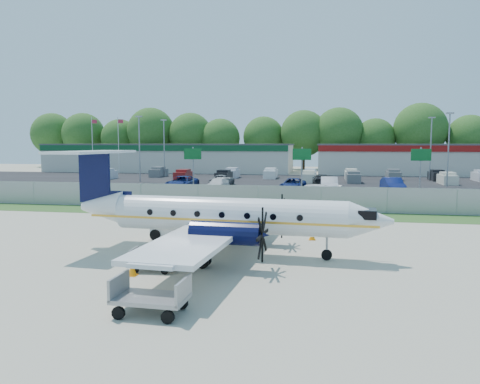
% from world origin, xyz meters
% --- Properties ---
extents(ground, '(170.00, 170.00, 0.00)m').
position_xyz_m(ground, '(0.00, 0.00, 0.00)').
color(ground, '#B3AE97').
rests_on(ground, ground).
extents(grass_verge, '(170.00, 4.00, 0.02)m').
position_xyz_m(grass_verge, '(0.00, 12.00, 0.01)').
color(grass_verge, '#2D561E').
rests_on(grass_verge, ground).
extents(access_road, '(170.00, 8.00, 0.02)m').
position_xyz_m(access_road, '(0.00, 19.00, 0.01)').
color(access_road, black).
rests_on(access_road, ground).
extents(parking_lot, '(170.00, 32.00, 0.02)m').
position_xyz_m(parking_lot, '(0.00, 40.00, 0.01)').
color(parking_lot, black).
rests_on(parking_lot, ground).
extents(perimeter_fence, '(120.00, 0.06, 1.99)m').
position_xyz_m(perimeter_fence, '(0.00, 14.00, 1.00)').
color(perimeter_fence, gray).
rests_on(perimeter_fence, ground).
extents(building_west, '(46.40, 12.40, 5.24)m').
position_xyz_m(building_west, '(-24.00, 61.98, 2.63)').
color(building_west, beige).
rests_on(building_west, ground).
extents(building_east, '(44.40, 12.40, 5.24)m').
position_xyz_m(building_east, '(26.00, 61.98, 2.63)').
color(building_east, beige).
rests_on(building_east, ground).
extents(sign_left, '(1.80, 0.26, 5.00)m').
position_xyz_m(sign_left, '(-8.00, 22.91, 3.61)').
color(sign_left, gray).
rests_on(sign_left, ground).
extents(sign_mid, '(1.80, 0.26, 5.00)m').
position_xyz_m(sign_mid, '(3.00, 22.91, 3.61)').
color(sign_mid, gray).
rests_on(sign_mid, ground).
extents(sign_right, '(1.80, 0.26, 5.00)m').
position_xyz_m(sign_right, '(14.00, 22.91, 3.61)').
color(sign_right, gray).
rests_on(sign_right, ground).
extents(flagpole_west, '(1.06, 0.12, 10.00)m').
position_xyz_m(flagpole_west, '(-35.92, 55.00, 5.64)').
color(flagpole_west, silver).
rests_on(flagpole_west, ground).
extents(flagpole_east, '(1.06, 0.12, 10.00)m').
position_xyz_m(flagpole_east, '(-30.92, 55.00, 5.64)').
color(flagpole_east, silver).
rests_on(flagpole_east, ground).
extents(light_pole_nw, '(0.90, 0.35, 9.09)m').
position_xyz_m(light_pole_nw, '(-20.00, 38.00, 5.23)').
color(light_pole_nw, gray).
rests_on(light_pole_nw, ground).
extents(light_pole_ne, '(0.90, 0.35, 9.09)m').
position_xyz_m(light_pole_ne, '(20.00, 38.00, 5.23)').
color(light_pole_ne, gray).
rests_on(light_pole_ne, ground).
extents(light_pole_sw, '(0.90, 0.35, 9.09)m').
position_xyz_m(light_pole_sw, '(-20.00, 48.00, 5.23)').
color(light_pole_sw, gray).
rests_on(light_pole_sw, ground).
extents(light_pole_se, '(0.90, 0.35, 9.09)m').
position_xyz_m(light_pole_se, '(20.00, 48.00, 5.23)').
color(light_pole_se, gray).
rests_on(light_pole_se, ground).
extents(tree_line, '(112.00, 6.00, 14.00)m').
position_xyz_m(tree_line, '(0.00, 74.00, 0.00)').
color(tree_line, '#265318').
rests_on(tree_line, ground).
extents(aircraft, '(16.15, 15.93, 4.99)m').
position_xyz_m(aircraft, '(0.44, -1.12, 1.93)').
color(aircraft, silver).
rests_on(aircraft, ground).
extents(pushback_tug, '(2.68, 2.02, 1.38)m').
position_xyz_m(pushback_tug, '(-2.83, 2.05, 0.66)').
color(pushback_tug, silver).
rests_on(pushback_tug, ground).
extents(baggage_cart_near, '(1.88, 1.21, 0.95)m').
position_xyz_m(baggage_cart_near, '(-1.77, -4.60, 0.44)').
color(baggage_cart_near, gray).
rests_on(baggage_cart_near, ground).
extents(baggage_cart_far, '(2.34, 1.47, 1.21)m').
position_xyz_m(baggage_cart_far, '(-0.01, -9.42, 0.56)').
color(baggage_cart_far, gray).
rests_on(baggage_cart_far, ground).
extents(cone_nose, '(0.38, 0.38, 0.54)m').
position_xyz_m(cone_nose, '(4.65, 3.04, 0.25)').
color(cone_nose, orange).
rests_on(cone_nose, ground).
extents(cone_port_wing, '(0.39, 0.39, 0.56)m').
position_xyz_m(cone_port_wing, '(-2.36, -5.45, 0.26)').
color(cone_port_wing, orange).
rests_on(cone_port_wing, ground).
extents(cone_starboard_wing, '(0.42, 0.42, 0.59)m').
position_xyz_m(cone_starboard_wing, '(-4.28, 12.14, 0.28)').
color(cone_starboard_wing, orange).
rests_on(cone_starboard_wing, ground).
extents(road_car_west, '(5.12, 3.86, 1.29)m').
position_xyz_m(road_car_west, '(-20.81, 17.18, 0.00)').
color(road_car_west, maroon).
rests_on(road_car_west, ground).
extents(road_car_mid, '(6.02, 3.11, 1.67)m').
position_xyz_m(road_car_mid, '(3.87, 19.61, 0.00)').
color(road_car_mid, silver).
rests_on(road_car_mid, ground).
extents(parked_car_a, '(2.82, 5.89, 1.62)m').
position_xyz_m(parked_car_a, '(-10.96, 28.50, 0.00)').
color(parked_car_a, navy).
rests_on(parked_car_a, ground).
extents(parked_car_b, '(2.28, 4.75, 1.33)m').
position_xyz_m(parked_car_b, '(-6.92, 29.40, 0.00)').
color(parked_car_b, silver).
rests_on(parked_car_b, ground).
extents(parked_car_c, '(2.89, 5.50, 1.48)m').
position_xyz_m(parked_car_c, '(1.75, 28.99, 0.00)').
color(parked_car_c, navy).
rests_on(parked_car_c, ground).
extents(parked_car_d, '(1.91, 5.18, 1.69)m').
position_xyz_m(parked_car_d, '(5.70, 28.79, 0.00)').
color(parked_car_d, silver).
rests_on(parked_car_d, ground).
extents(parked_car_e, '(2.25, 5.25, 1.68)m').
position_xyz_m(parked_car_e, '(12.44, 29.37, 0.00)').
color(parked_car_e, navy).
rests_on(parked_car_e, ground).
extents(parked_car_f, '(2.59, 5.11, 1.38)m').
position_xyz_m(parked_car_f, '(-7.65, 34.94, 0.00)').
color(parked_car_f, '#595B5E').
rests_on(parked_car_f, ground).
extents(parked_car_g, '(2.37, 5.38, 1.54)m').
position_xyz_m(parked_car_g, '(4.77, 35.59, 0.00)').
color(parked_car_g, black).
rests_on(parked_car_g, ground).
extents(far_parking_rows, '(56.00, 10.00, 1.60)m').
position_xyz_m(far_parking_rows, '(0.00, 45.00, 0.00)').
color(far_parking_rows, gray).
rests_on(far_parking_rows, ground).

